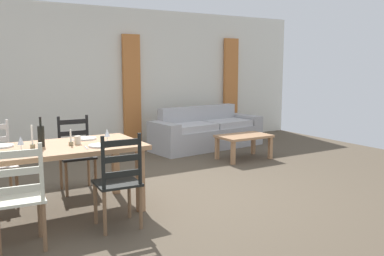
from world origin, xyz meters
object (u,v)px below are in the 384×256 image
wine_glass_near_left (21,141)px  coffee_table (244,139)px  dining_chair_near_right (119,181)px  dining_chair_near_left (19,197)px  wine_bottle (41,136)px  couch (205,133)px  dining_chair_far_right (76,154)px  coffee_cup_primary (78,140)px  dining_table (51,155)px  wine_glass_near_right (107,133)px

wine_glass_near_left → coffee_table: 3.98m
dining_chair_near_right → dining_chair_near_left: bearing=-178.2°
dining_chair_near_left → coffee_table: size_ratio=1.07×
wine_bottle → couch: size_ratio=0.13×
couch → dining_chair_far_right: bearing=-152.7°
dining_chair_near_right → wine_bottle: wine_bottle is taller
dining_chair_near_right → coffee_cup_primary: size_ratio=10.67×
dining_table → coffee_cup_primary: size_ratio=21.11×
dining_chair_near_right → wine_glass_near_left: size_ratio=5.96×
dining_chair_far_right → wine_bottle: size_ratio=3.04×
dining_chair_near_left → dining_chair_near_right: 0.92m
dining_chair_near_left → coffee_table: bearing=25.3°
dining_chair_near_right → wine_bottle: size_ratio=3.04×
coffee_cup_primary → coffee_table: 3.37m
coffee_cup_primary → dining_table: bearing=178.9°
dining_table → dining_chair_far_right: dining_chair_far_right is taller
coffee_cup_primary → coffee_table: bearing=19.0°
dining_table → dining_chair_near_right: 0.88m
wine_glass_near_left → couch: size_ratio=0.07×
dining_chair_far_right → wine_bottle: bearing=-127.8°
dining_table → wine_glass_near_right: wine_glass_near_right is taller
dining_chair_near_right → wine_glass_near_left: dining_chair_near_right is taller
couch → wine_glass_near_left: bearing=-147.0°
dining_chair_near_left → coffee_cup_primary: size_ratio=10.67×
dining_chair_near_right → wine_bottle: (-0.55, 0.78, 0.39)m
wine_glass_near_left → wine_glass_near_right: size_ratio=1.00×
dining_table → wine_bottle: size_ratio=6.01×
couch → coffee_table: size_ratio=2.61×
dining_chair_near_left → couch: dining_chair_near_left is taller
dining_chair_far_right → wine_glass_near_right: 0.98m
dining_chair_near_right → coffee_table: size_ratio=1.07×
dining_table → coffee_table: size_ratio=2.11×
dining_table → dining_chair_far_right: size_ratio=1.98×
wine_glass_near_left → couch: wine_glass_near_left is taller
dining_chair_near_left → dining_chair_far_right: 1.78m
coffee_table → dining_table: bearing=-162.5°
wine_bottle → wine_glass_near_left: wine_bottle is taller
dining_chair_near_left → wine_glass_near_left: (0.13, 0.61, 0.38)m
wine_glass_near_right → dining_chair_near_left: bearing=-148.6°
coffee_table → wine_glass_near_right: bearing=-157.1°
dining_table → dining_chair_far_right: 0.92m
dining_chair_near_left → couch: bearing=38.2°
dining_chair_near_right → coffee_table: (2.97, 1.81, -0.12)m
wine_glass_near_right → couch: size_ratio=0.07×
dining_table → wine_bottle: wine_bottle is taller
dining_chair_far_right → wine_glass_near_right: size_ratio=5.96×
dining_chair_near_right → dining_chair_far_right: bearing=90.0°
dining_chair_near_left → wine_glass_near_left: dining_chair_near_left is taller
dining_chair_near_left → dining_table: bearing=59.3°
wine_glass_near_right → couch: bearing=40.3°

